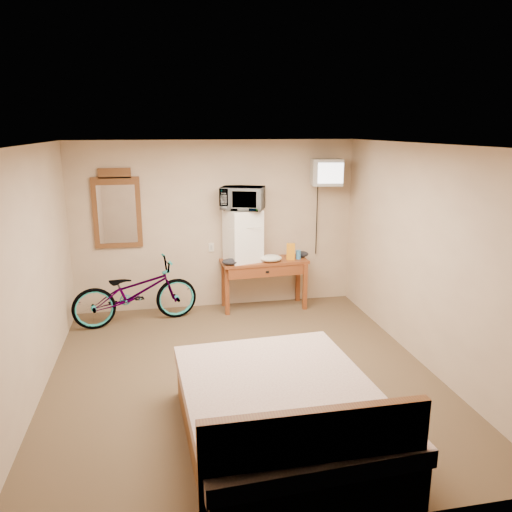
% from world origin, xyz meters
% --- Properties ---
extents(room, '(4.60, 4.64, 2.50)m').
position_xyz_m(room, '(-0.00, 0.00, 1.25)').
color(room, '#4D3A26').
rests_on(room, ground).
extents(desk, '(1.31, 0.57, 0.75)m').
position_xyz_m(desk, '(0.68, 2.00, 0.62)').
color(desk, brown).
rests_on(desk, floor).
extents(mini_fridge, '(0.57, 0.56, 0.76)m').
position_xyz_m(mini_fridge, '(0.37, 2.06, 1.13)').
color(mini_fridge, white).
rests_on(mini_fridge, desk).
extents(microwave, '(0.71, 0.60, 0.33)m').
position_xyz_m(microwave, '(0.37, 2.06, 1.68)').
color(microwave, white).
rests_on(microwave, mini_fridge).
extents(snack_bag, '(0.14, 0.10, 0.25)m').
position_xyz_m(snack_bag, '(1.07, 1.98, 0.87)').
color(snack_bag, orange).
rests_on(snack_bag, desk).
extents(blue_cup, '(0.08, 0.08, 0.13)m').
position_xyz_m(blue_cup, '(1.20, 2.00, 0.82)').
color(blue_cup, '#3880BF').
rests_on(blue_cup, desk).
extents(cloth_cream, '(0.33, 0.26, 0.10)m').
position_xyz_m(cloth_cream, '(0.76, 1.93, 0.80)').
color(cloth_cream, silver).
rests_on(cloth_cream, desk).
extents(cloth_dark_a, '(0.25, 0.19, 0.09)m').
position_xyz_m(cloth_dark_a, '(0.15, 1.86, 0.80)').
color(cloth_dark_a, black).
rests_on(cloth_dark_a, desk).
extents(cloth_dark_b, '(0.20, 0.16, 0.09)m').
position_xyz_m(cloth_dark_b, '(1.29, 2.10, 0.79)').
color(cloth_dark_b, black).
rests_on(cloth_dark_b, desk).
extents(crt_television, '(0.49, 0.59, 0.38)m').
position_xyz_m(crt_television, '(1.60, 2.02, 2.04)').
color(crt_television, black).
rests_on(crt_television, room).
extents(wall_mirror, '(0.67, 0.04, 1.14)m').
position_xyz_m(wall_mirror, '(-1.41, 2.27, 1.53)').
color(wall_mirror, brown).
rests_on(wall_mirror, room).
extents(bicycle, '(1.80, 0.93, 0.90)m').
position_xyz_m(bicycle, '(-1.20, 1.78, 0.45)').
color(bicycle, black).
rests_on(bicycle, floor).
extents(bed, '(1.72, 2.22, 0.90)m').
position_xyz_m(bed, '(0.12, -1.37, 0.29)').
color(bed, brown).
rests_on(bed, floor).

